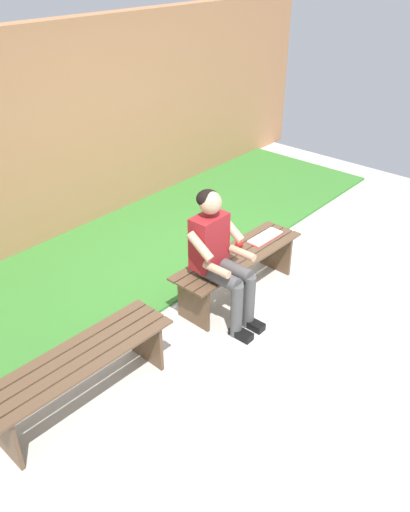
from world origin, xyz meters
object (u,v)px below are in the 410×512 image
(person_seated, at_px, (220,254))
(apple, at_px, (239,244))
(bench_far, at_px, (80,369))
(book_open, at_px, (265,237))
(bench_near, at_px, (238,265))

(person_seated, distance_m, apple, 0.59)
(bench_far, relative_size, apple, 18.98)
(person_seated, height_order, book_open, person_seated)
(bench_near, height_order, apple, apple)
(person_seated, bearing_deg, bench_far, -3.91)
(bench_near, relative_size, person_seated, 1.20)
(bench_near, xyz_separation_m, bench_far, (1.91, -0.00, 0.00))
(bench_far, relative_size, person_seated, 1.21)
(bench_far, distance_m, apple, 2.02)
(apple, relative_size, book_open, 0.20)
(bench_near, bearing_deg, person_seated, 13.71)
(bench_near, relative_size, apple, 18.74)
(person_seated, height_order, apple, person_seated)
(bench_far, bearing_deg, apple, -177.74)
(person_seated, bearing_deg, bench_near, -166.29)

